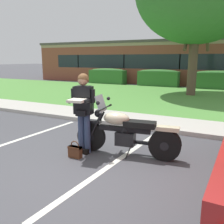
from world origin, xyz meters
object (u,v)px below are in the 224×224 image
at_px(rider_person, 83,107).
at_px(hedge_center_right, 221,80).
at_px(hedge_left, 108,76).
at_px(hedge_center_left, 158,78).
at_px(motorcycle, 130,133).
at_px(handbag, 75,151).
at_px(brick_building, 190,62).

bearing_deg(rider_person, hedge_center_right, 81.94).
xyz_separation_m(hedge_left, hedge_center_left, (4.16, 0.00, 0.00)).
distance_m(rider_person, hedge_center_right, 13.40).
height_order(hedge_left, hedge_center_right, same).
relative_size(hedge_center_left, hedge_center_right, 0.92).
relative_size(rider_person, hedge_center_right, 0.53).
xyz_separation_m(hedge_center_left, hedge_center_right, (4.16, -0.00, 0.00)).
distance_m(motorcycle, hedge_center_right, 13.00).
relative_size(handbag, brick_building, 0.01).
xyz_separation_m(motorcycle, brick_building, (-1.94, 18.15, 1.22)).
bearing_deg(brick_building, handbag, -87.00).
height_order(motorcycle, rider_person, rider_person).
relative_size(rider_person, brick_building, 0.06).
height_order(rider_person, brick_building, brick_building).
distance_m(hedge_center_left, brick_building, 5.44).
bearing_deg(motorcycle, brick_building, 96.11).
bearing_deg(hedge_center_right, rider_person, -98.06).
distance_m(rider_person, brick_building, 18.48).
distance_m(rider_person, hedge_center_left, 13.46).
bearing_deg(hedge_center_right, brick_building, 119.00).
distance_m(motorcycle, rider_person, 1.12).
bearing_deg(rider_person, handbag, -92.00).
distance_m(hedge_center_left, hedge_center_right, 4.16).
bearing_deg(hedge_center_right, hedge_left, 180.00).
bearing_deg(hedge_center_left, brick_building, 76.09).
xyz_separation_m(motorcycle, handbag, (-0.96, -0.62, -0.34)).
distance_m(handbag, hedge_center_left, 13.78).
relative_size(hedge_center_left, brick_building, 0.11).
xyz_separation_m(rider_person, brick_building, (-1.00, 18.44, 0.71)).
distance_m(hedge_left, hedge_center_right, 8.31).
height_order(hedge_center_left, brick_building, brick_building).
height_order(handbag, hedge_center_left, hedge_center_left).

